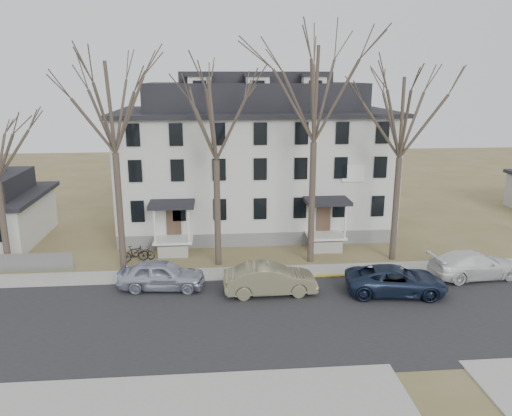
{
  "coord_description": "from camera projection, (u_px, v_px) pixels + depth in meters",
  "views": [
    {
      "loc": [
        -5.16,
        -20.44,
        11.76
      ],
      "look_at": [
        -2.63,
        9.0,
        3.9
      ],
      "focal_mm": 35.0,
      "sensor_mm": 36.0,
      "label": 1
    }
  ],
  "objects": [
    {
      "name": "car_navy",
      "position": [
        396.0,
        281.0,
        27.57
      ],
      "size": [
        5.79,
        3.21,
        1.53
      ],
      "primitive_type": "imported",
      "rotation": [
        0.0,
        0.0,
        1.45
      ],
      "color": "#19243C",
      "rests_on": "ground"
    },
    {
      "name": "bicycle_right",
      "position": [
        135.0,
        254.0,
        32.37
      ],
      "size": [
        1.86,
        0.95,
        1.08
      ],
      "primitive_type": "imported",
      "rotation": [
        0.0,
        0.0,
        1.83
      ],
      "color": "black",
      "rests_on": "ground"
    },
    {
      "name": "car_white",
      "position": [
        474.0,
        265.0,
        29.78
      ],
      "size": [
        5.66,
        2.76,
        1.59
      ],
      "primitive_type": "imported",
      "rotation": [
        0.0,
        0.0,
        1.67
      ],
      "color": "white",
      "rests_on": "ground"
    },
    {
      "name": "far_sidewalk",
      "position": [
        300.0,
        272.0,
        30.83
      ],
      "size": [
        120.0,
        2.0,
        0.08
      ],
      "primitive_type": "cube",
      "color": "#A09F97",
      "rests_on": "ground"
    },
    {
      "name": "tree_mid_right",
      "position": [
        403.0,
        112.0,
        30.63
      ],
      "size": [
        7.8,
        7.8,
        12.74
      ],
      "color": "#473B31",
      "rests_on": "ground"
    },
    {
      "name": "ground",
      "position": [
        329.0,
        338.0,
        23.13
      ],
      "size": [
        120.0,
        120.0,
        0.0
      ],
      "primitive_type": "plane",
      "color": "olive",
      "rests_on": "ground"
    },
    {
      "name": "car_silver",
      "position": [
        162.0,
        275.0,
        28.2
      ],
      "size": [
        5.01,
        2.38,
        1.66
      ],
      "primitive_type": "imported",
      "rotation": [
        0.0,
        0.0,
        1.48
      ],
      "color": "#ACB2C7",
      "rests_on": "ground"
    },
    {
      "name": "boarding_house",
      "position": [
        254.0,
        160.0,
        38.87
      ],
      "size": [
        20.8,
        12.36,
        12.05
      ],
      "color": "slate",
      "rests_on": "ground"
    },
    {
      "name": "car_tan",
      "position": [
        270.0,
        280.0,
        27.55
      ],
      "size": [
        5.16,
        1.92,
        1.69
      ],
      "primitive_type": "imported",
      "rotation": [
        0.0,
        0.0,
        1.6
      ],
      "color": "#787455",
      "rests_on": "ground"
    },
    {
      "name": "tree_center",
      "position": [
        315.0,
        87.0,
        29.8
      ],
      "size": [
        9.0,
        9.0,
        14.7
      ],
      "color": "#473B31",
      "rests_on": "ground"
    },
    {
      "name": "yellow_curb",
      "position": [
        383.0,
        275.0,
        30.38
      ],
      "size": [
        14.0,
        0.25,
        0.06
      ],
      "primitive_type": "cube",
      "color": "gold",
      "rests_on": "ground"
    },
    {
      "name": "main_road",
      "position": [
        320.0,
        317.0,
        25.05
      ],
      "size": [
        120.0,
        10.0,
        0.04
      ],
      "primitive_type": "cube",
      "color": "#27272A",
      "rests_on": "ground"
    },
    {
      "name": "tree_far_left",
      "position": [
        112.0,
        101.0,
        29.0
      ],
      "size": [
        8.4,
        8.4,
        13.72
      ],
      "color": "#473B31",
      "rests_on": "ground"
    },
    {
      "name": "bicycle_left",
      "position": [
        143.0,
        252.0,
        32.92
      ],
      "size": [
        1.93,
        1.37,
        0.96
      ],
      "primitive_type": "imported",
      "rotation": [
        0.0,
        0.0,
        1.12
      ],
      "color": "black",
      "rests_on": "ground"
    },
    {
      "name": "tree_mid_left",
      "position": [
        215.0,
        113.0,
        29.68
      ],
      "size": [
        7.8,
        7.8,
        12.74
      ],
      "color": "#473B31",
      "rests_on": "ground"
    }
  ]
}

